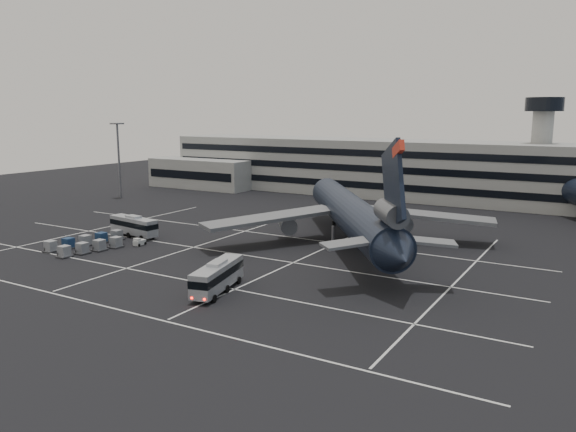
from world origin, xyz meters
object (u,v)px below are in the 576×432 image
object	(u,v)px
bus_near	(217,275)
uld_cluster	(88,243)
trijet_main	(352,214)
bus_far	(134,225)
tug_a	(139,242)

from	to	relation	value
bus_near	uld_cluster	size ratio (longest dim) A/B	0.76
trijet_main	bus_far	world-z (taller)	trijet_main
bus_near	uld_cluster	distance (m)	31.18
uld_cluster	bus_far	bearing A→B (deg)	90.75
bus_near	bus_far	size ratio (longest dim) A/B	1.02
bus_near	tug_a	world-z (taller)	bus_near
bus_near	bus_far	xyz separation A→B (m)	(-30.54, 16.62, -0.04)
trijet_main	bus_near	xyz separation A→B (m)	(-4.26, -28.60, -3.23)
trijet_main	uld_cluster	world-z (taller)	trijet_main
bus_near	tug_a	distance (m)	27.86
trijet_main	bus_far	size ratio (longest dim) A/B	4.75
trijet_main	tug_a	size ratio (longest dim) A/B	24.67
uld_cluster	trijet_main	bearing A→B (deg)	32.17
bus_far	uld_cluster	size ratio (longest dim) A/B	0.74
tug_a	uld_cluster	distance (m)	7.70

